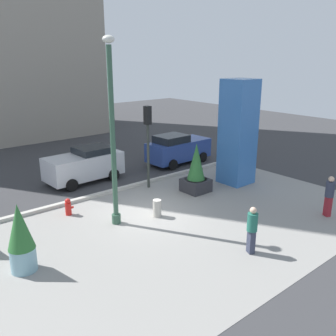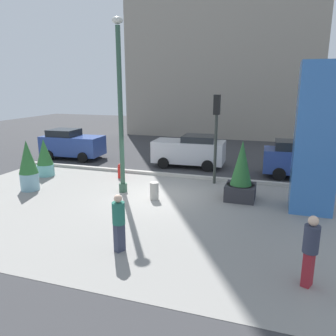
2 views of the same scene
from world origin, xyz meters
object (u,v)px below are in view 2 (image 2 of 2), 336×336
at_px(concrete_bollard, 154,191).
at_px(potted_plant_curbside, 241,175).
at_px(potted_plant_by_pillar, 45,158).
at_px(car_curb_west, 305,160).
at_px(lamp_post, 121,112).
at_px(pedestrian_crossing, 310,248).
at_px(pedestrian_on_sidewalk, 119,220).
at_px(potted_plant_near_right, 28,165).
at_px(car_far_lane, 190,150).
at_px(fire_hydrant, 120,171).
at_px(car_curb_east, 72,144).
at_px(traffic_light_corner, 216,124).
at_px(art_pillar_blue, 316,139).

bearing_deg(concrete_bollard, potted_plant_curbside, 18.60).
relative_size(potted_plant_by_pillar, car_curb_west, 0.46).
height_order(lamp_post, pedestrian_crossing, lamp_post).
relative_size(potted_plant_curbside, concrete_bollard, 3.30).
relative_size(potted_plant_curbside, pedestrian_on_sidewalk, 1.45).
relative_size(potted_plant_near_right, pedestrian_crossing, 1.28).
xyz_separation_m(lamp_post, car_far_lane, (1.58, 5.59, -2.60)).
relative_size(lamp_post, fire_hydrant, 9.66).
height_order(concrete_bollard, car_curb_west, car_curb_west).
bearing_deg(car_curb_west, potted_plant_by_pillar, -163.46).
height_order(car_far_lane, car_curb_east, car_curb_east).
xyz_separation_m(traffic_light_corner, pedestrian_crossing, (3.65, -7.74, -1.86)).
relative_size(lamp_post, concrete_bollard, 9.66).
relative_size(car_far_lane, pedestrian_crossing, 2.33).
bearing_deg(car_curb_east, potted_plant_curbside, -22.85).
bearing_deg(car_curb_west, fire_hydrant, -161.36).
height_order(art_pillar_blue, concrete_bollard, art_pillar_blue).
relative_size(potted_plant_curbside, car_curb_west, 0.58).
bearing_deg(art_pillar_blue, pedestrian_on_sidewalk, -135.88).
bearing_deg(concrete_bollard, pedestrian_on_sidewalk, -82.22).
relative_size(lamp_post, pedestrian_crossing, 4.09).
xyz_separation_m(concrete_bollard, traffic_light_corner, (1.92, 3.14, 2.48)).
height_order(lamp_post, car_curb_west, lamp_post).
relative_size(concrete_bollard, car_far_lane, 0.18).
height_order(lamp_post, potted_plant_curbside, lamp_post).
bearing_deg(pedestrian_crossing, car_curb_east, 142.03).
xyz_separation_m(traffic_light_corner, car_curb_west, (4.15, 2.42, -1.91)).
bearing_deg(lamp_post, concrete_bollard, -17.94).
bearing_deg(car_curb_east, art_pillar_blue, -20.13).
distance_m(lamp_post, car_far_lane, 6.37).
bearing_deg(potted_plant_curbside, pedestrian_on_sidewalk, -116.37).
bearing_deg(car_far_lane, pedestrian_crossing, -62.16).
bearing_deg(potted_plant_by_pillar, art_pillar_blue, -4.40).
height_order(fire_hydrant, car_curb_west, car_curb_west).
xyz_separation_m(lamp_post, concrete_bollard, (1.68, -0.54, -3.16)).
xyz_separation_m(potted_plant_by_pillar, car_far_lane, (6.61, 4.38, -0.00)).
height_order(potted_plant_by_pillar, car_curb_west, potted_plant_by_pillar).
bearing_deg(potted_plant_near_right, traffic_light_corner, 25.40).
distance_m(potted_plant_by_pillar, car_curb_east, 4.23).
height_order(car_curb_west, pedestrian_crossing, car_curb_west).
bearing_deg(concrete_bollard, traffic_light_corner, 58.54).
bearing_deg(car_curb_east, pedestrian_crossing, -37.97).
bearing_deg(art_pillar_blue, potted_plant_curbside, 172.40).
relative_size(potted_plant_by_pillar, concrete_bollard, 2.59).
height_order(lamp_post, car_curb_east, lamp_post).
distance_m(traffic_light_corner, pedestrian_crossing, 8.76).
xyz_separation_m(art_pillar_blue, potted_plant_curbside, (-2.63, 0.35, -1.66)).
distance_m(car_curb_west, car_curb_east, 13.89).
bearing_deg(traffic_light_corner, concrete_bollard, -121.46).
height_order(fire_hydrant, pedestrian_on_sidewalk, pedestrian_on_sidewalk).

